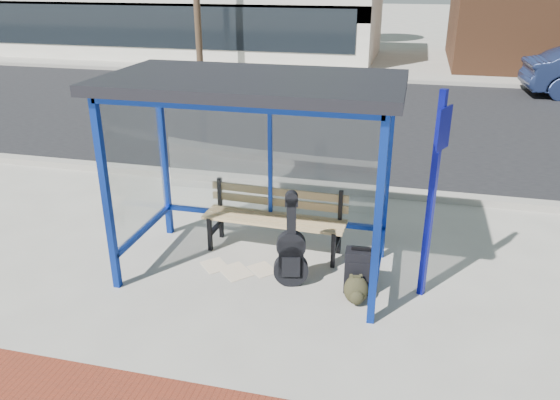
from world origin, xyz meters
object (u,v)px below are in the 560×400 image
(bench, at_px, (275,215))
(suitcase, at_px, (359,271))
(backpack, at_px, (356,291))
(guitar_bag, at_px, (291,254))

(bench, relative_size, suitcase, 3.26)
(suitcase, xyz_separation_m, backpack, (-0.00, -0.26, -0.11))
(backpack, bearing_deg, suitcase, 76.69)
(guitar_bag, bearing_deg, backpack, -27.47)
(guitar_bag, height_order, suitcase, guitar_bag)
(suitcase, height_order, backpack, suitcase)
(bench, bearing_deg, suitcase, -30.89)
(bench, relative_size, backpack, 5.72)
(suitcase, bearing_deg, guitar_bag, -179.25)
(bench, xyz_separation_m, suitcase, (1.20, -0.78, -0.23))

